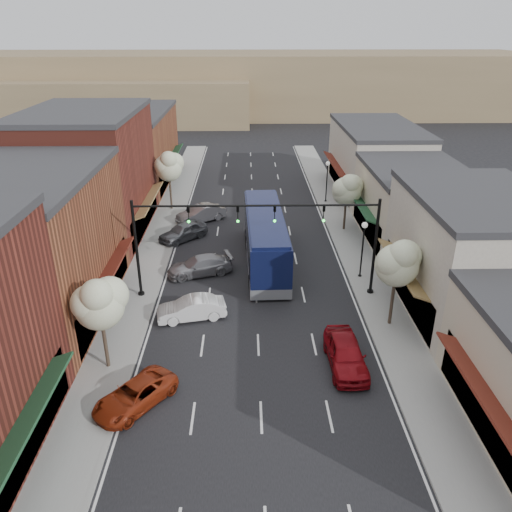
{
  "coord_description": "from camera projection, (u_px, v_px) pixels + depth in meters",
  "views": [
    {
      "loc": [
        -0.61,
        -22.53,
        17.16
      ],
      "look_at": [
        0.02,
        9.76,
        2.2
      ],
      "focal_mm": 35.0,
      "sensor_mm": 36.0,
      "label": 1
    }
  ],
  "objects": [
    {
      "name": "signal_mast_left",
      "position": [
        171.0,
        235.0,
        32.87
      ],
      "size": [
        8.22,
        0.46,
        7.0
      ],
      "color": "black",
      "rests_on": "ground"
    },
    {
      "name": "signal_mast_right",
      "position": [
        341.0,
        233.0,
        33.07
      ],
      "size": [
        8.22,
        0.46,
        7.0
      ],
      "color": "black",
      "rests_on": "ground"
    },
    {
      "name": "bldg_right_midfar",
      "position": [
        413.0,
        204.0,
        42.9
      ],
      "size": [
        9.14,
        12.1,
        6.4
      ],
      "color": "#B7A992",
      "rests_on": "ground"
    },
    {
      "name": "bldg_right_far",
      "position": [
        375.0,
        159.0,
        55.39
      ],
      "size": [
        9.14,
        16.1,
        7.4
      ],
      "color": "#B9B09E",
      "rests_on": "ground"
    },
    {
      "name": "parked_car_e",
      "position": [
        201.0,
        214.0,
        47.71
      ],
      "size": [
        4.92,
        4.05,
        1.58
      ],
      "primitive_type": "imported",
      "rotation": [
        0.0,
        0.0,
        -0.99
      ],
      "color": "#A4A3A9",
      "rests_on": "ground"
    },
    {
      "name": "red_hatchback",
      "position": [
        346.0,
        354.0,
        27.31
      ],
      "size": [
        2.06,
        4.89,
        1.65
      ],
      "primitive_type": "imported",
      "rotation": [
        0.0,
        0.0,
        0.02
      ],
      "color": "maroon",
      "rests_on": "ground"
    },
    {
      "name": "parked_car_d",
      "position": [
        183.0,
        232.0,
        43.61
      ],
      "size": [
        4.52,
        4.51,
        1.55
      ],
      "primitive_type": "imported",
      "rotation": [
        0.0,
        0.0,
        -0.79
      ],
      "color": "#53555A",
      "rests_on": "ground"
    },
    {
      "name": "tree_left_near",
      "position": [
        99.0,
        302.0,
        25.69
      ],
      "size": [
        2.85,
        2.65,
        5.69
      ],
      "color": "#47382B",
      "rests_on": "ground"
    },
    {
      "name": "ground",
      "position": [
        259.0,
        366.0,
        27.66
      ],
      "size": [
        160.0,
        160.0,
        0.0
      ],
      "primitive_type": "plane",
      "color": "black",
      "rests_on": "ground"
    },
    {
      "name": "tree_left_far",
      "position": [
        169.0,
        166.0,
        49.12
      ],
      "size": [
        2.85,
        2.65,
        6.13
      ],
      "color": "#47382B",
      "rests_on": "ground"
    },
    {
      "name": "lamp_post_far",
      "position": [
        327.0,
        175.0,
        51.94
      ],
      "size": [
        0.44,
        0.44,
        4.44
      ],
      "color": "black",
      "rests_on": "ground"
    },
    {
      "name": "sidewalk_right",
      "position": [
        348.0,
        236.0,
        44.56
      ],
      "size": [
        2.8,
        73.0,
        0.15
      ],
      "primitive_type": "cube",
      "color": "gray",
      "rests_on": "ground"
    },
    {
      "name": "parked_car_a",
      "position": [
        135.0,
        395.0,
        24.55
      ],
      "size": [
        4.33,
        4.77,
        1.23
      ],
      "primitive_type": "imported",
      "rotation": [
        0.0,
        0.0,
        -0.65
      ],
      "color": "maroon",
      "rests_on": "ground"
    },
    {
      "name": "lamp_post_near",
      "position": [
        363.0,
        241.0,
        36.06
      ],
      "size": [
        0.44,
        0.44,
        4.44
      ],
      "color": "black",
      "rests_on": "ground"
    },
    {
      "name": "parked_car_c",
      "position": [
        200.0,
        266.0,
        37.54
      ],
      "size": [
        5.3,
        3.41,
        1.43
      ],
      "primitive_type": "imported",
      "rotation": [
        0.0,
        0.0,
        -1.26
      ],
      "color": "#929297",
      "rests_on": "ground"
    },
    {
      "name": "coach_bus",
      "position": [
        265.0,
        238.0,
        39.0
      ],
      "size": [
        3.26,
        13.17,
        4.0
      ],
      "rotation": [
        0.0,
        0.0,
        0.03
      ],
      "color": "#0D1336",
      "rests_on": "ground"
    },
    {
      "name": "tree_right_near",
      "position": [
        398.0,
        262.0,
        29.51
      ],
      "size": [
        2.85,
        2.65,
        5.95
      ],
      "color": "#47382B",
      "rests_on": "ground"
    },
    {
      "name": "hill_near",
      "position": [
        120.0,
        100.0,
        96.3
      ],
      "size": [
        50.0,
        20.0,
        8.0
      ],
      "primitive_type": "cube",
      "color": "#7A6647",
      "rests_on": "ground"
    },
    {
      "name": "bldg_left_far",
      "position": [
        130.0,
        148.0,
        58.32
      ],
      "size": [
        10.14,
        18.1,
        8.4
      ],
      "color": "brown",
      "rests_on": "ground"
    },
    {
      "name": "bldg_right_midnear",
      "position": [
        472.0,
        255.0,
        31.7
      ],
      "size": [
        9.14,
        12.1,
        7.9
      ],
      "color": "#B9B09E",
      "rests_on": "ground"
    },
    {
      "name": "parked_car_b",
      "position": [
        191.0,
        309.0,
        31.85
      ],
      "size": [
        4.6,
        2.41,
        1.44
      ],
      "primitive_type": "imported",
      "rotation": [
        0.0,
        0.0,
        -1.36
      ],
      "color": "silver",
      "rests_on": "ground"
    },
    {
      "name": "bldg_left_midnear",
      "position": [
        28.0,
        247.0,
        30.89
      ],
      "size": [
        10.14,
        14.1,
        9.4
      ],
      "color": "brown",
      "rests_on": "ground"
    },
    {
      "name": "tree_right_far",
      "position": [
        348.0,
        189.0,
        44.22
      ],
      "size": [
        2.85,
        2.65,
        5.43
      ],
      "color": "#47382B",
      "rests_on": "ground"
    },
    {
      "name": "hill_far",
      "position": [
        249.0,
        83.0,
        106.79
      ],
      "size": [
        120.0,
        30.0,
        12.0
      ],
      "primitive_type": "cube",
      "color": "#7A6647",
      "rests_on": "ground"
    },
    {
      "name": "sidewalk_left",
      "position": [
        159.0,
        237.0,
        44.26
      ],
      "size": [
        2.8,
        73.0,
        0.15
      ],
      "primitive_type": "cube",
      "color": "gray",
      "rests_on": "ground"
    },
    {
      "name": "curb_left",
      "position": [
        175.0,
        237.0,
        44.29
      ],
      "size": [
        0.25,
        73.0,
        0.17
      ],
      "primitive_type": "cube",
      "color": "gray",
      "rests_on": "ground"
    },
    {
      "name": "bldg_left_midfar",
      "position": [
        90.0,
        174.0,
        43.28
      ],
      "size": [
        10.14,
        14.1,
        10.9
      ],
      "color": "maroon",
      "rests_on": "ground"
    },
    {
      "name": "curb_right",
      "position": [
        332.0,
        236.0,
        44.53
      ],
      "size": [
        0.25,
        73.0,
        0.17
      ],
      "primitive_type": "cube",
      "color": "gray",
      "rests_on": "ground"
    }
  ]
}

